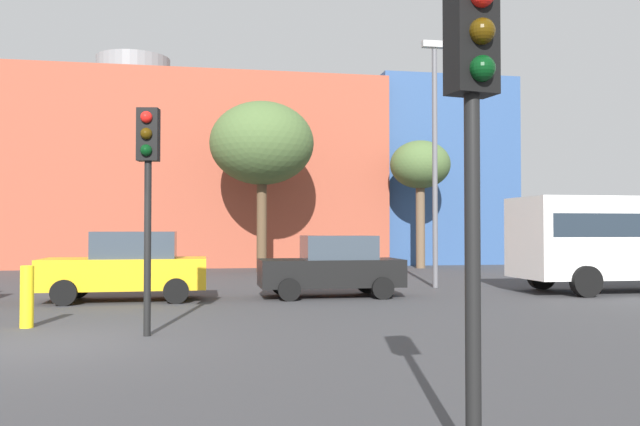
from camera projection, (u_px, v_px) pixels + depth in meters
ground_plane at (42, 344)px, 10.28m from camera, size 200.00×200.00×0.00m
building_backdrop at (133, 176)px, 36.45m from camera, size 40.12×13.66×11.35m
parked_car_2 at (128, 266)px, 16.63m from camera, size 4.04×1.98×1.75m
parked_car_3 at (332, 266)px, 17.57m from camera, size 3.78×1.86×1.64m
white_bus at (631, 236)px, 19.04m from camera, size 6.80×2.62×2.72m
traffic_light_near_right at (473, 105)px, 4.99m from camera, size 0.40×0.39×3.73m
traffic_light_island at (148, 168)px, 11.15m from camera, size 0.39×0.39×3.87m
bare_tree_0 at (262, 144)px, 27.92m from camera, size 4.42×4.42×7.24m
bare_tree_2 at (420, 167)px, 30.71m from camera, size 2.82×2.82×5.97m
bollard_yellow_0 at (27, 297)px, 12.04m from camera, size 0.24×0.24×1.14m
street_lamp at (435, 147)px, 20.44m from camera, size 0.80×0.24×7.69m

